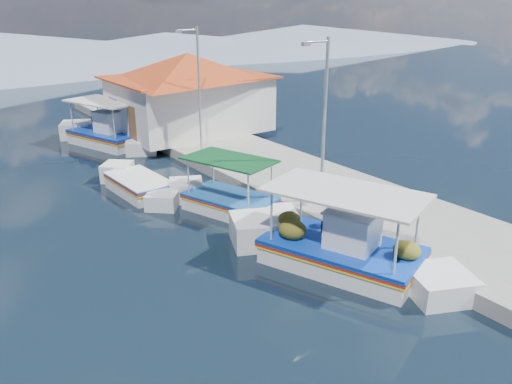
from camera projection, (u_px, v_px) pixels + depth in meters
ground at (253, 268)px, 15.67m from camera, size 160.00×160.00×0.00m
quay at (282, 174)px, 23.38m from camera, size 5.00×44.00×0.50m
bollards at (254, 179)px, 21.52m from camera, size 0.20×17.20×0.30m
main_caique at (340, 250)px, 15.62m from camera, size 4.30×7.77×2.73m
caique_green_canopy at (229, 202)px, 19.79m from camera, size 3.15×5.97×2.35m
caique_blue_hull at (138, 186)px, 21.70m from camera, size 1.89×5.83×1.04m
caique_far at (107, 136)px, 28.85m from camera, size 3.90×7.47×2.75m
harbor_building at (189, 91)px, 29.49m from camera, size 10.49×10.49×4.40m
lamp_post_near at (323, 114)px, 18.31m from camera, size 1.21×0.14×6.00m
lamp_post_far at (197, 83)px, 25.15m from camera, size 1.21×0.14×6.00m
mountain_ridge at (25, 51)px, 61.09m from camera, size 171.40×96.00×5.50m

